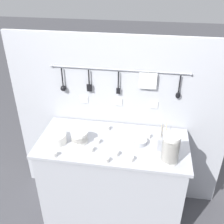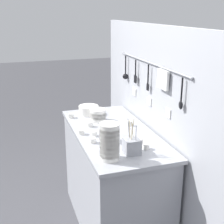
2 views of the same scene
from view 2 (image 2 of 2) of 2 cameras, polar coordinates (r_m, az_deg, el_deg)
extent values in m
plane|color=#424247|center=(3.11, 0.17, -19.67)|extent=(20.00, 20.00, 0.00)
cube|color=#9EA0A8|center=(2.64, 0.19, -3.81)|extent=(1.34, 0.63, 0.03)
cube|color=#9EA0A8|center=(2.85, 0.18, -12.51)|extent=(1.29, 0.61, 0.90)
cube|color=#A8AAB2|center=(2.77, 7.10, -3.24)|extent=(2.14, 0.04, 1.80)
cylinder|color=#93969E|center=(2.60, 6.97, 8.88)|extent=(1.25, 0.01, 0.01)
sphere|color=#93969E|center=(3.17, 2.12, 10.68)|extent=(0.02, 0.02, 0.02)
sphere|color=#93969E|center=(2.06, 14.36, 5.98)|extent=(0.02, 0.02, 0.02)
cylinder|color=black|center=(3.10, 2.50, 8.54)|extent=(0.01, 0.01, 0.18)
sphere|color=black|center=(3.12, 2.47, 6.52)|extent=(0.06, 0.06, 0.06)
cylinder|color=#93969E|center=(3.08, 2.74, 10.34)|extent=(0.00, 0.01, 0.02)
cylinder|color=black|center=(2.86, 4.33, 8.04)|extent=(0.01, 0.01, 0.15)
cube|color=black|center=(2.88, 4.29, 6.00)|extent=(0.05, 0.01, 0.07)
cylinder|color=#93969E|center=(2.85, 4.60, 9.64)|extent=(0.01, 0.01, 0.02)
cylinder|color=black|center=(2.62, 6.61, 6.84)|extent=(0.01, 0.01, 0.16)
cube|color=black|center=(2.64, 6.53, 4.56)|extent=(0.04, 0.01, 0.06)
cylinder|color=#93969E|center=(2.61, 6.93, 8.75)|extent=(0.01, 0.01, 0.02)
cube|color=silver|center=(2.38, 9.30, 5.87)|extent=(0.16, 0.02, 0.14)
cylinder|color=#93969E|center=(2.37, 9.66, 7.69)|extent=(0.01, 0.01, 0.02)
cylinder|color=black|center=(2.15, 12.65, 3.99)|extent=(0.01, 0.01, 0.17)
ellipsoid|color=black|center=(2.18, 12.45, 1.24)|extent=(0.04, 0.02, 0.06)
cylinder|color=#93969E|center=(2.14, 13.09, 6.32)|extent=(0.00, 0.01, 0.02)
cube|color=white|center=(2.97, 4.14, 3.71)|extent=(0.07, 0.01, 0.07)
cube|color=white|center=(2.68, 6.86, 1.97)|extent=(0.07, 0.01, 0.07)
cube|color=white|center=(2.39, 10.24, -0.19)|extent=(0.07, 0.01, 0.07)
cylinder|color=silver|center=(2.15, -0.45, -8.01)|extent=(0.14, 0.14, 0.05)
cylinder|color=silver|center=(2.14, -0.45, -7.29)|extent=(0.14, 0.14, 0.05)
cylinder|color=silver|center=(2.12, -0.45, -6.57)|extent=(0.14, 0.14, 0.05)
cylinder|color=silver|center=(2.11, -0.45, -5.85)|extent=(0.14, 0.14, 0.05)
cylinder|color=silver|center=(2.10, -0.45, -5.11)|extent=(0.14, 0.14, 0.05)
cylinder|color=silver|center=(2.09, -0.46, -4.36)|extent=(0.14, 0.14, 0.05)
cylinder|color=silver|center=(2.08, -0.46, -3.61)|extent=(0.14, 0.14, 0.05)
cylinder|color=silver|center=(2.07, -0.46, -2.85)|extent=(0.14, 0.14, 0.05)
cylinder|color=silver|center=(2.88, -2.57, -1.08)|extent=(0.15, 0.15, 0.05)
cylinder|color=silver|center=(2.87, -2.58, -0.54)|extent=(0.15, 0.15, 0.05)
cylinder|color=silver|center=(2.86, -2.59, 0.02)|extent=(0.15, 0.15, 0.05)
cylinder|color=silver|center=(3.07, -4.28, -0.29)|extent=(0.19, 0.19, 0.01)
cylinder|color=silver|center=(3.06, -4.29, -0.13)|extent=(0.19, 0.19, 0.01)
cylinder|color=silver|center=(3.06, -4.29, 0.04)|extent=(0.19, 0.19, 0.01)
cylinder|color=silver|center=(3.06, -4.30, 0.20)|extent=(0.19, 0.19, 0.01)
cylinder|color=silver|center=(3.06, -4.30, 0.37)|extent=(0.19, 0.19, 0.01)
cylinder|color=silver|center=(3.05, -4.30, 0.54)|extent=(0.19, 0.19, 0.01)
cylinder|color=silver|center=(3.05, -4.31, 0.71)|extent=(0.19, 0.19, 0.01)
cylinder|color=silver|center=(3.05, -4.31, 0.87)|extent=(0.19, 0.19, 0.01)
cylinder|color=silver|center=(3.04, -4.32, 1.04)|extent=(0.19, 0.19, 0.01)
cylinder|color=#93969E|center=(2.42, 2.43, -5.04)|extent=(0.12, 0.12, 0.04)
cube|color=#93969E|center=(2.23, 3.63, -6.25)|extent=(0.11, 0.11, 0.11)
cylinder|color=#93969E|center=(2.21, 3.10, -3.56)|extent=(0.01, 0.03, 0.20)
cylinder|color=#C6B793|center=(2.23, 3.80, -3.82)|extent=(0.02, 0.02, 0.17)
cylinder|color=#C6B793|center=(2.19, 3.67, -3.77)|extent=(0.01, 0.03, 0.21)
cylinder|color=#C6B793|center=(2.21, 3.28, -3.74)|extent=(0.02, 0.02, 0.19)
cylinder|color=#93969E|center=(2.17, 4.36, -4.51)|extent=(0.02, 0.01, 0.17)
cylinder|color=#C6B793|center=(2.18, 3.58, -4.32)|extent=(0.02, 0.02, 0.17)
cylinder|color=silver|center=(2.32, 6.24, -6.26)|extent=(0.05, 0.05, 0.04)
cylinder|color=silver|center=(2.41, -3.53, -5.19)|extent=(0.05, 0.05, 0.04)
cylinder|color=silver|center=(2.57, -5.64, -3.66)|extent=(0.05, 0.05, 0.04)
cylinder|color=silver|center=(2.74, -1.50, -2.20)|extent=(0.05, 0.05, 0.04)
cylinder|color=silver|center=(2.74, -4.05, -2.26)|extent=(0.05, 0.05, 0.04)
cylinder|color=silver|center=(2.76, 3.24, -2.04)|extent=(0.05, 0.05, 0.04)
cylinder|color=silver|center=(2.98, -7.53, -0.66)|extent=(0.05, 0.05, 0.04)
cylinder|color=silver|center=(2.54, -3.33, -3.95)|extent=(0.05, 0.05, 0.04)
cylinder|color=silver|center=(2.41, 5.10, -5.27)|extent=(0.05, 0.05, 0.04)
camera|label=1|loc=(2.33, -50.54, 22.94)|focal=42.00mm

